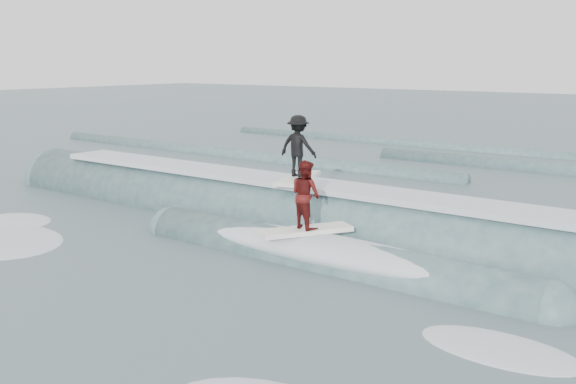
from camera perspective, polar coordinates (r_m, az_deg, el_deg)
The scene contains 6 objects.
ground at distance 11.99m, azimuth -14.26°, elevation -8.98°, with size 160.00×160.00×0.00m, color #40535E.
breaking_wave at distance 15.73m, azimuth 2.25°, elevation -3.52°, with size 23.70×3.90×2.24m.
surfer_black at distance 16.02m, azimuth 0.91°, elevation 3.79°, with size 1.05×2.07×1.63m.
surfer_red at distance 13.36m, azimuth 1.58°, elevation -0.76°, with size 1.53×1.99×1.54m.
whitewater at distance 12.61m, azimuth -16.41°, elevation -8.06°, with size 14.78×5.54×0.10m.
far_swells at distance 27.11m, azimuth 13.31°, elevation 2.50°, with size 38.67×8.65×0.80m.
Camera 1 is at (8.80, -7.01, 4.14)m, focal length 40.00 mm.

